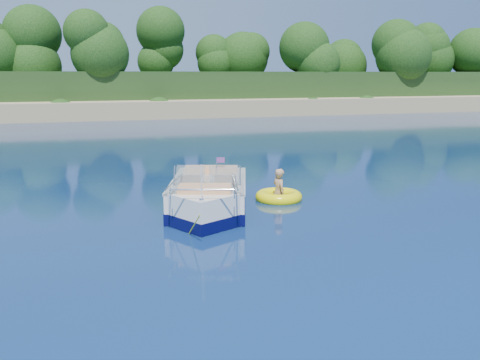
{
  "coord_description": "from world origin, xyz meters",
  "views": [
    {
      "loc": [
        -5.49,
        -10.97,
        3.81
      ],
      "look_at": [
        -1.02,
        3.19,
        0.85
      ],
      "focal_mm": 40.0,
      "sensor_mm": 36.0,
      "label": 1
    }
  ],
  "objects": [
    {
      "name": "tow_tube",
      "position": [
        0.45,
        3.91,
        0.1
      ],
      "size": [
        1.85,
        1.85,
        0.38
      ],
      "rotation": [
        0.0,
        0.0,
        0.36
      ],
      "color": "#FFEF09",
      "rests_on": "ground"
    },
    {
      "name": "motorboat",
      "position": [
        -1.95,
        3.21,
        0.38
      ],
      "size": [
        3.17,
        5.62,
        1.94
      ],
      "rotation": [
        0.0,
        0.0,
        -0.31
      ],
      "color": "silver",
      "rests_on": "ground"
    },
    {
      "name": "ground",
      "position": [
        0.0,
        0.0,
        0.0
      ],
      "size": [
        160.0,
        160.0,
        0.0
      ],
      "primitive_type": "plane",
      "color": "#09153F",
      "rests_on": "ground"
    },
    {
      "name": "boy",
      "position": [
        0.42,
        3.89,
        0.0
      ],
      "size": [
        0.5,
        0.87,
        1.62
      ],
      "primitive_type": "imported",
      "rotation": [
        0.0,
        -0.17,
        1.74
      ],
      "color": "tan",
      "rests_on": "ground"
    },
    {
      "name": "treeline",
      "position": [
        0.04,
        41.01,
        5.55
      ],
      "size": [
        150.0,
        7.12,
        8.19
      ],
      "color": "black",
      "rests_on": "ground"
    },
    {
      "name": "shoreline",
      "position": [
        0.0,
        63.77,
        0.98
      ],
      "size": [
        170.0,
        59.0,
        6.0
      ],
      "color": "tan",
      "rests_on": "ground"
    }
  ]
}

